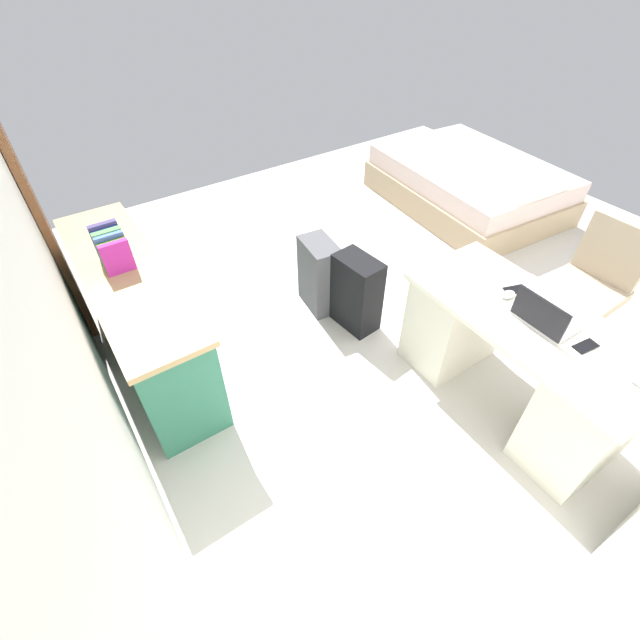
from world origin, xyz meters
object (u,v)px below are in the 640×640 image
credenza (140,316)px  suitcase_black (356,293)px  bed (469,184)px  desk (515,360)px  laptop (543,318)px  suitcase_spare_grey (319,275)px  figurine_small (101,231)px  computer_mouse (508,294)px  cell_phone_by_mouse (515,289)px  cell_phone_near_laptop (586,346)px  office_chair (585,293)px

credenza → suitcase_black: size_ratio=2.98×
bed → credenza: bearing=94.4°
desk → laptop: size_ratio=4.62×
credenza → suitcase_spare_grey: credenza is taller
desk → figurine_small: bearing=39.8°
computer_mouse → cell_phone_by_mouse: size_ratio=0.74×
desk → computer_mouse: bearing=-9.6°
cell_phone_near_laptop → figurine_small: 3.04m
office_chair → bed: office_chair is taller
desk → credenza: (1.69, 1.78, 0.00)m
laptop → computer_mouse: laptop is taller
suitcase_spare_grey → bed: bearing=-70.3°
suitcase_spare_grey → computer_mouse: size_ratio=5.93×
office_chair → cell_phone_near_laptop: bearing=115.0°
cell_phone_near_laptop → laptop: bearing=19.5°
laptop → cell_phone_by_mouse: (0.27, -0.13, -0.04)m
office_chair → cell_phone_by_mouse: bearing=82.2°
credenza → suitcase_spare_grey: 1.36m
office_chair → suitcase_black: 1.62m
bed → cell_phone_by_mouse: cell_phone_by_mouse is taller
suitcase_black → suitcase_spare_grey: (0.34, 0.10, -0.01)m
credenza → cell_phone_by_mouse: (-1.47, -1.91, 0.35)m
figurine_small → laptop: bearing=-141.0°
credenza → suitcase_black: (-0.56, -1.44, -0.09)m
desk → credenza: bearing=46.5°
suitcase_black → credenza: bearing=63.5°
figurine_small → cell_phone_near_laptop: bearing=-143.2°
suitcase_spare_grey → figurine_small: figurine_small is taller
desk → office_chair: office_chair is taller
bed → suitcase_black: (-0.83, 2.18, 0.06)m
desk → office_chair: (0.11, -0.90, 0.04)m
bed → cell_phone_near_laptop: 2.93m
laptop → desk: bearing=-12.3°
office_chair → desk: bearing=97.1°
suitcase_spare_grey → laptop: bearing=-156.5°
suitcase_black → cell_phone_near_laptop: cell_phone_near_laptop is taller
desk → suitcase_spare_grey: 1.55m
desk → suitcase_black: desk is taller
credenza → bed: bearing=-85.6°
laptop → cell_phone_by_mouse: laptop is taller
bed → cell_phone_near_laptop: size_ratio=14.81×
suitcase_black → figurine_small: 1.83m
laptop → computer_mouse: size_ratio=3.14×
office_chair → computer_mouse: bearing=83.8°
credenza → cell_phone_by_mouse: credenza is taller
cell_phone_near_laptop → computer_mouse: bearing=8.4°
figurine_small → desk: bearing=-140.2°
office_chair → suitcase_black: office_chair is taller
credenza → laptop: (-1.75, -1.77, 0.40)m
credenza → figurine_small: figurine_small is taller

